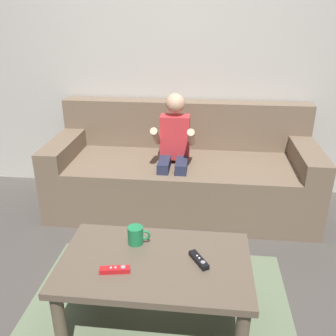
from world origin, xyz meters
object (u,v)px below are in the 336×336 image
couch (182,174)px  game_remote_black_center (199,260)px  person_seated_on_couch (174,150)px  coffee_mug (136,235)px  coffee_table (155,271)px  game_remote_red_near_edge (115,270)px

couch → game_remote_black_center: 1.29m
person_seated_on_couch → coffee_mug: bearing=-96.1°
person_seated_on_couch → game_remote_black_center: (0.22, -1.10, -0.14)m
coffee_table → game_remote_red_near_edge: (-0.17, -0.10, 0.07)m
couch → coffee_mug: (-0.16, -1.15, 0.16)m
game_remote_black_center → coffee_mug: 0.35m
coffee_table → couch: bearing=88.2°
coffee_table → game_remote_red_near_edge: size_ratio=6.42×
person_seated_on_couch → game_remote_black_center: 1.13m
game_remote_black_center → coffee_mug: (-0.33, 0.12, 0.04)m
game_remote_black_center → person_seated_on_couch: bearing=101.6°
person_seated_on_couch → game_remote_red_near_edge: person_seated_on_couch is taller
coffee_table → coffee_mug: bearing=131.4°
game_remote_red_near_edge → person_seated_on_couch: bearing=82.6°
coffee_mug → person_seated_on_couch: bearing=83.9°
person_seated_on_couch → coffee_table: bearing=-89.3°
game_remote_red_near_edge → game_remote_black_center: (0.38, 0.11, 0.00)m
couch → coffee_table: size_ratio=2.22×
couch → coffee_table: couch is taller
coffee_table → coffee_mug: coffee_mug is taller
coffee_table → game_remote_black_center: bearing=2.6°
person_seated_on_couch → coffee_table: size_ratio=1.04×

